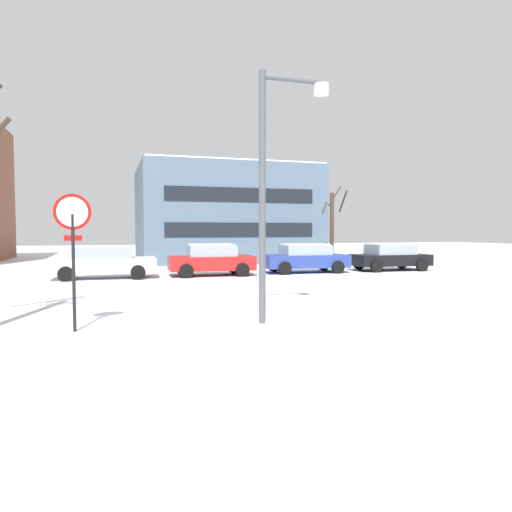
# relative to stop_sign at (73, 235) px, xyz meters

# --- Properties ---
(ground_plane) EXTENTS (120.00, 120.00, 0.00)m
(ground_plane) POSITION_rel_stop_sign_xyz_m (2.23, 1.32, -2.05)
(ground_plane) COLOR white
(road_surface) EXTENTS (80.00, 9.95, 0.00)m
(road_surface) POSITION_rel_stop_sign_xyz_m (2.23, 5.30, -2.05)
(road_surface) COLOR silver
(road_surface) RESTS_ON ground
(stop_sign) EXTENTS (0.76, 0.08, 2.92)m
(stop_sign) POSITION_rel_stop_sign_xyz_m (0.00, 0.00, 0.00)
(stop_sign) COLOR black
(stop_sign) RESTS_ON ground
(street_lamp) EXTENTS (1.72, 0.36, 5.76)m
(street_lamp) POSITION_rel_stop_sign_xyz_m (4.39, -0.31, 1.47)
(street_lamp) COLOR #4C4F54
(street_lamp) RESTS_ON ground
(parked_car_white) EXTENTS (4.60, 2.10, 1.47)m
(parked_car_white) POSITION_rel_stop_sign_xyz_m (0.44, 11.40, -1.30)
(parked_car_white) COLOR white
(parked_car_white) RESTS_ON ground
(parked_car_red) EXTENTS (4.06, 2.18, 1.51)m
(parked_car_red) POSITION_rel_stop_sign_xyz_m (5.33, 11.35, -1.29)
(parked_car_red) COLOR red
(parked_car_red) RESTS_ON ground
(parked_car_blue) EXTENTS (4.36, 2.11, 1.47)m
(parked_car_blue) POSITION_rel_stop_sign_xyz_m (10.23, 11.47, -1.30)
(parked_car_blue) COLOR #283D93
(parked_car_blue) RESTS_ON ground
(parked_car_black) EXTENTS (4.17, 2.24, 1.45)m
(parked_car_black) POSITION_rel_stop_sign_xyz_m (15.12, 11.38, -1.31)
(parked_car_black) COLOR black
(parked_car_black) RESTS_ON ground
(tree_far_mid) EXTENTS (1.46, 1.44, 4.68)m
(tree_far_mid) POSITION_rel_stop_sign_xyz_m (12.81, 13.65, 0.27)
(tree_far_mid) COLOR #423326
(tree_far_mid) RESTS_ON ground
(building_far_right) EXTENTS (12.02, 10.02, 6.66)m
(building_far_right) POSITION_rel_stop_sign_xyz_m (8.67, 22.94, 1.28)
(building_far_right) COLOR slate
(building_far_right) RESTS_ON ground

